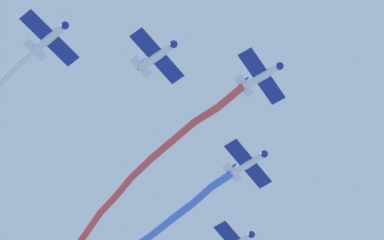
{
  "coord_description": "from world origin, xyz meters",
  "views": [
    {
      "loc": [
        26.2,
        -23.19,
        5.36
      ],
      "look_at": [
        -12.51,
        2.51,
        81.29
      ],
      "focal_mm": 82.03,
      "sensor_mm": 36.0,
      "label": 1
    }
  ],
  "objects_px": {
    "airplane_lead": "(261,76)",
    "airplane_trail": "(50,38)",
    "airplane_left_wing": "(248,164)",
    "airplane_right_wing": "(157,56)"
  },
  "relations": [
    {
      "from": "airplane_lead",
      "to": "airplane_left_wing",
      "type": "relative_size",
      "value": 0.99
    },
    {
      "from": "airplane_right_wing",
      "to": "airplane_left_wing",
      "type": "bearing_deg",
      "value": 91.14
    },
    {
      "from": "airplane_left_wing",
      "to": "airplane_lead",
      "type": "bearing_deg",
      "value": -48.42
    },
    {
      "from": "airplane_left_wing",
      "to": "airplane_right_wing",
      "type": "xyz_separation_m",
      "value": [
        5.3,
        -14.66,
        0.3
      ]
    },
    {
      "from": "airplane_lead",
      "to": "airplane_trail",
      "type": "height_order",
      "value": "same"
    },
    {
      "from": "airplane_left_wing",
      "to": "airplane_trail",
      "type": "relative_size",
      "value": 0.99
    },
    {
      "from": "airplane_right_wing",
      "to": "airplane_trail",
      "type": "bearing_deg",
      "value": -130.83
    },
    {
      "from": "airplane_lead",
      "to": "airplane_right_wing",
      "type": "bearing_deg",
      "value": -135.46
    },
    {
      "from": "airplane_trail",
      "to": "airplane_right_wing",
      "type": "bearing_deg",
      "value": 51.2
    },
    {
      "from": "airplane_trail",
      "to": "airplane_lead",
      "type": "bearing_deg",
      "value": 51.21
    }
  ]
}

